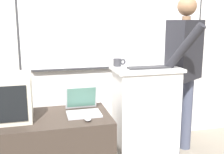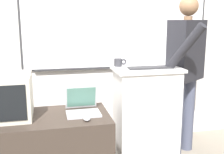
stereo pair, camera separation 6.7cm
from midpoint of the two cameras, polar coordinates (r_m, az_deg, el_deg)
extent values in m
cube|color=silver|center=(3.35, -5.47, 10.33)|extent=(6.40, 0.12, 2.88)
cube|color=#2D2D30|center=(3.35, 0.21, 11.31)|extent=(2.22, 0.02, 1.12)
cube|color=white|center=(3.35, 0.23, 11.31)|extent=(2.17, 0.02, 1.07)
cube|color=#2D2D30|center=(3.38, 0.29, 2.01)|extent=(1.96, 0.04, 0.02)
cube|color=silver|center=(2.96, 6.08, -8.35)|extent=(0.61, 0.40, 1.01)
cube|color=silver|center=(2.83, 6.31, 1.62)|extent=(0.67, 0.43, 0.03)
cube|color=#382D26|center=(2.63, -12.85, -15.06)|extent=(1.03, 0.59, 0.70)
cylinder|color=#474C60|center=(3.21, 12.20, -8.37)|extent=(0.13, 0.13, 0.86)
cylinder|color=#474C60|center=(3.42, 14.34, -7.20)|extent=(0.13, 0.13, 0.86)
cube|color=#232328|center=(3.15, 13.97, 5.30)|extent=(0.50, 0.43, 0.65)
cylinder|color=#8C6647|center=(3.13, 14.29, 11.55)|extent=(0.09, 0.09, 0.04)
sphere|color=#8C6647|center=(3.13, 14.40, 13.78)|extent=(0.20, 0.20, 0.20)
cylinder|color=#232328|center=(2.75, 13.35, 5.29)|extent=(0.31, 0.42, 0.54)
cylinder|color=#232328|center=(3.37, 16.01, 5.20)|extent=(0.08, 0.08, 0.61)
cube|color=#B7BABF|center=(2.49, -6.49, -7.47)|extent=(0.29, 0.22, 0.01)
cube|color=#B7BABF|center=(2.59, -6.99, -4.13)|extent=(0.29, 0.07, 0.21)
cube|color=#4C7A6B|center=(2.58, -6.97, -4.13)|extent=(0.26, 0.06, 0.19)
cube|color=#2D2D30|center=(2.78, 6.96, 1.95)|extent=(0.43, 0.12, 0.02)
ellipsoid|color=#BCBCC1|center=(2.35, -5.79, -8.40)|extent=(0.06, 0.10, 0.03)
cube|color=beige|center=(2.52, -20.61, -3.80)|extent=(0.34, 0.43, 0.37)
cube|color=black|center=(2.31, -21.15, -5.24)|extent=(0.28, 0.01, 0.29)
cylinder|color=#333338|center=(2.87, 0.40, 2.98)|extent=(0.08, 0.08, 0.08)
torus|color=#333338|center=(2.89, 1.53, 3.11)|extent=(0.06, 0.02, 0.06)
camera|label=1|loc=(0.03, -90.74, -0.16)|focal=45.00mm
camera|label=2|loc=(0.03, 89.26, 0.16)|focal=45.00mm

